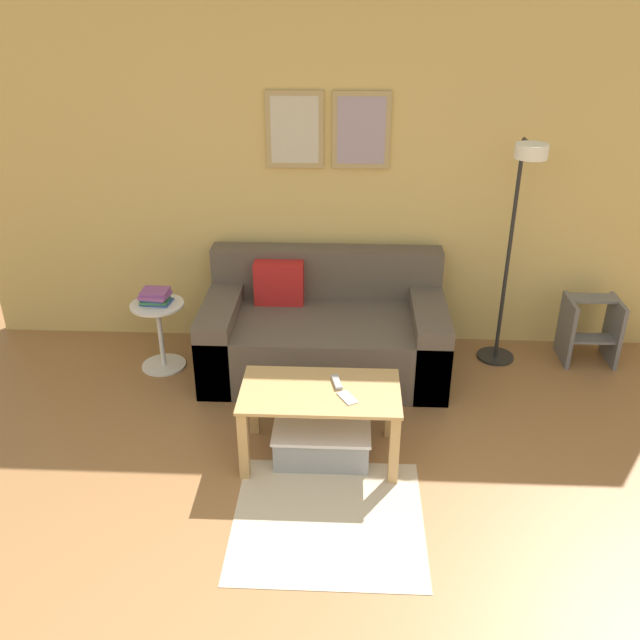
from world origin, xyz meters
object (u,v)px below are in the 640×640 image
Objects in this scene: storage_bin at (322,440)px; step_stool at (590,328)px; couch at (324,332)px; coffee_table at (320,404)px; cell_phone at (347,398)px; side_table at (160,329)px; remote_control at (337,382)px; book_stack at (155,297)px; floor_lamp at (518,222)px.

storage_bin is 2.32m from step_stool.
couch is at bearing -174.54° from step_stool.
cell_phone reaches higher than coffee_table.
side_table is 1.62m from remote_control.
couch is at bearing 2.69° from side_table.
couch is 1.20m from side_table.
floor_lamp is at bearing 2.21° from book_stack.
storage_bin is 0.35× the size of floor_lamp.
book_stack is (-1.23, 1.02, 0.19)m from coffee_table.
couch is at bearing 91.65° from storage_bin.
coffee_table is at bearing -154.59° from remote_control.
book_stack is at bearing 140.46° from storage_bin.
floor_lamp is 7.37× the size of book_stack.
remote_control is (-1.19, -1.05, -0.65)m from floor_lamp.
book_stack is at bearing -177.79° from floor_lamp.
couch is at bearing 69.28° from cell_phone.
side_table is (-1.22, 1.01, -0.06)m from coffee_table.
book_stack is 1.51× the size of remote_control.
floor_lamp reaches higher than cell_phone.
storage_bin is at bearing -152.45° from remote_control.
storage_bin is at bearing 120.98° from cell_phone.
coffee_table is at bearing 123.39° from cell_phone.
floor_lamp is 3.24× the size of side_table.
book_stack is 1.62× the size of cell_phone.
book_stack reaches higher than step_stool.
couch is 1.08m from storage_bin.
cell_phone is at bearing -81.17° from couch.
storage_bin is 4.14× the size of cell_phone.
floor_lamp reaches higher than step_stool.
step_stool is at bearing 19.46° from remote_control.
floor_lamp is 1.10m from step_stool.
storage_bin is at bearing -88.35° from couch.
storage_bin is (0.01, 0.00, -0.26)m from coffee_table.
step_stool is (1.95, 1.25, 0.16)m from storage_bin.
floor_lamp is at bearing 2.35° from couch.
couch is at bearing -177.65° from floor_lamp.
remote_control is (0.09, 0.07, 0.11)m from coffee_table.
coffee_table is 6.63× the size of cell_phone.
couch is 1.24m from book_stack.
cell_phone is (0.18, -1.15, 0.18)m from couch.
storage_bin is at bearing -39.54° from book_stack.
remote_control is 2.22m from step_stool.
book_stack reaches higher than coffee_table.
cell_phone is at bearing -27.05° from coffee_table.
book_stack reaches higher than storage_bin.
couch is 1.99m from step_stool.
side_table is at bearing 131.49° from remote_control.
coffee_table is 1.87× the size of step_stool.
floor_lamp is 11.12× the size of remote_control.
remote_control is at bearing 38.34° from coffee_table.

